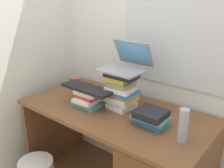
# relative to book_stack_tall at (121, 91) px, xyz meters

# --- Properties ---
(wall_back) EXTENTS (6.00, 0.06, 2.60)m
(wall_back) POSITION_rel_book_stack_tall_xyz_m (-0.02, 0.34, 0.42)
(wall_back) COLOR silver
(wall_back) RESTS_ON ground
(wall_left) EXTENTS (0.05, 6.00, 2.60)m
(wall_left) POSITION_rel_book_stack_tall_xyz_m (-0.86, -0.06, 0.42)
(wall_left) COLOR silver
(wall_left) RESTS_ON ground
(book_stack_tall) EXTENTS (0.24, 0.20, 0.28)m
(book_stack_tall) POSITION_rel_book_stack_tall_xyz_m (0.00, 0.00, 0.00)
(book_stack_tall) COLOR white
(book_stack_tall) RESTS_ON desk
(book_stack_keyboard_riser) EXTENTS (0.22, 0.17, 0.13)m
(book_stack_keyboard_riser) POSITION_rel_book_stack_tall_xyz_m (-0.21, -0.14, -0.07)
(book_stack_keyboard_riser) COLOR teal
(book_stack_keyboard_riser) RESTS_ON desk
(book_stack_side) EXTENTS (0.23, 0.18, 0.10)m
(book_stack_side) POSITION_rel_book_stack_tall_xyz_m (0.31, -0.09, -0.08)
(book_stack_side) COLOR #2672B2
(book_stack_side) RESTS_ON desk
(laptop) EXTENTS (0.31, 0.32, 0.20)m
(laptop) POSITION_rel_book_stack_tall_xyz_m (-0.01, 0.07, 0.19)
(laptop) COLOR gray
(laptop) RESTS_ON book_stack_tall
(keyboard) EXTENTS (0.42, 0.14, 0.02)m
(keyboard) POSITION_rel_book_stack_tall_xyz_m (-0.21, -0.13, 0.01)
(keyboard) COLOR black
(keyboard) RESTS_ON book_stack_keyboard_riser
(computer_mouse) EXTENTS (0.06, 0.10, 0.04)m
(computer_mouse) POSITION_rel_book_stack_tall_xyz_m (0.17, -0.01, -0.12)
(computer_mouse) COLOR #A5A8AD
(computer_mouse) RESTS_ON desk
(mug) EXTENTS (0.12, 0.09, 0.09)m
(mug) POSITION_rel_book_stack_tall_xyz_m (-0.57, 0.08, -0.09)
(mug) COLOR #B23F33
(mug) RESTS_ON desk
(water_bottle) EXTENTS (0.06, 0.06, 0.20)m
(water_bottle) POSITION_rel_book_stack_tall_xyz_m (0.55, -0.14, -0.03)
(water_bottle) COLOR #999EA5
(water_bottle) RESTS_ON desk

